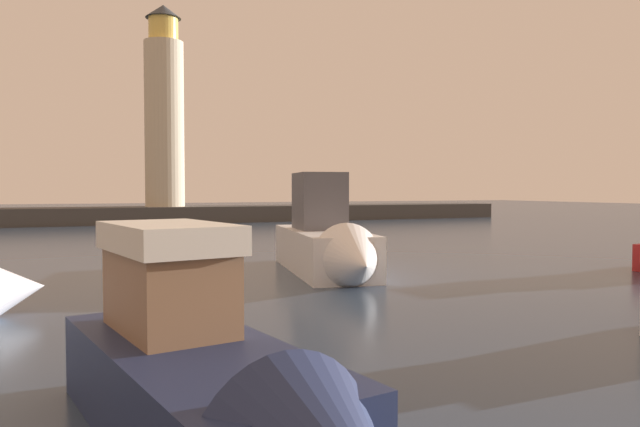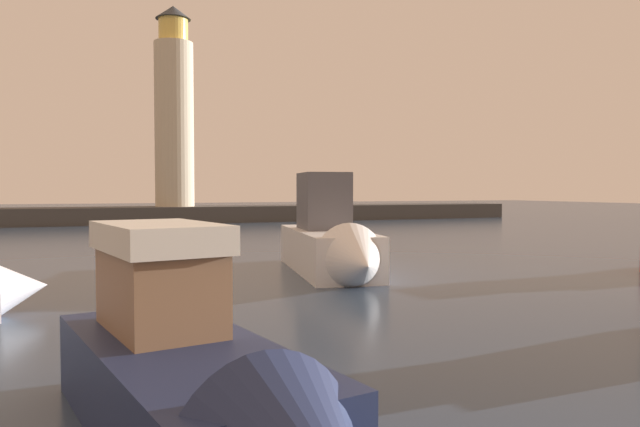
# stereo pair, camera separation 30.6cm
# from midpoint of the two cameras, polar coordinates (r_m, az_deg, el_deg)

# --- Properties ---
(ground_plane) EXTENTS (220.00, 220.00, 0.00)m
(ground_plane) POSITION_cam_midpoint_polar(r_m,az_deg,el_deg) (29.89, -11.87, -3.68)
(ground_plane) COLOR #2D3D51
(breakwater) EXTENTS (76.04, 5.16, 1.51)m
(breakwater) POSITION_cam_midpoint_polar(r_m,az_deg,el_deg) (56.81, -16.40, -0.14)
(breakwater) COLOR #423F3D
(breakwater) RESTS_ON ground_plane
(lighthouse) EXTENTS (3.56, 3.56, 18.47)m
(lighthouse) POSITION_cam_midpoint_polar(r_m,az_deg,el_deg) (57.53, -13.63, 9.40)
(lighthouse) COLOR beige
(lighthouse) RESTS_ON breakwater
(motorboat_0) EXTENTS (3.23, 7.00, 2.97)m
(motorboat_0) POSITION_cam_midpoint_polar(r_m,az_deg,el_deg) (7.16, -9.63, -16.17)
(motorboat_0) COLOR #1E284C
(motorboat_0) RESTS_ON ground_plane
(motorboat_3) EXTENTS (3.79, 9.39, 4.04)m
(motorboat_3) POSITION_cam_midpoint_polar(r_m,az_deg,el_deg) (21.64, 1.63, -2.86)
(motorboat_3) COLOR white
(motorboat_3) RESTS_ON ground_plane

